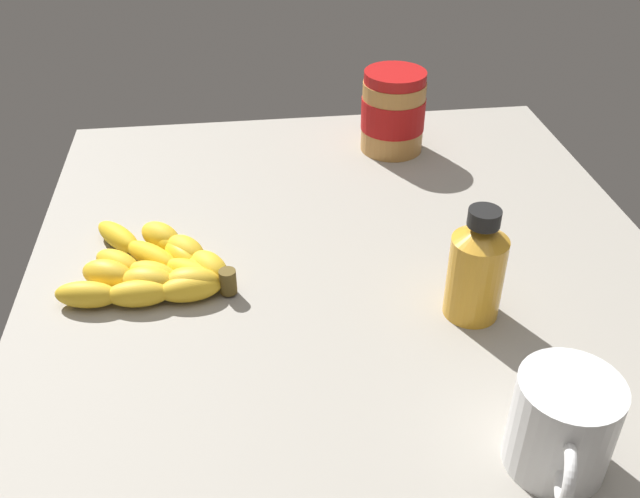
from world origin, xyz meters
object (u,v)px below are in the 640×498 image
at_px(banana_bunch, 160,268).
at_px(peanut_butter_jar, 393,112).
at_px(honey_bottle, 477,268).
at_px(coffee_mug, 562,426).

xyz_separation_m(banana_bunch, peanut_butter_jar, (-0.31, 0.35, 0.05)).
bearing_deg(honey_bottle, banana_bunch, -107.02).
bearing_deg(coffee_mug, banana_bunch, -131.51).
bearing_deg(coffee_mug, honey_bottle, -177.24).
relative_size(banana_bunch, peanut_butter_jar, 1.62).
height_order(honey_bottle, coffee_mug, honey_bottle).
relative_size(honey_bottle, coffee_mug, 1.09).
xyz_separation_m(peanut_butter_jar, honey_bottle, (0.41, 0.00, -0.00)).
distance_m(banana_bunch, peanut_butter_jar, 0.46).
relative_size(banana_bunch, honey_bottle, 1.54).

